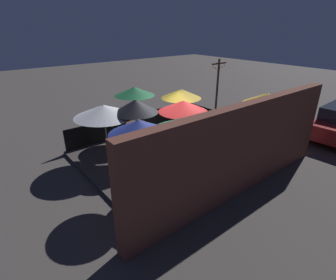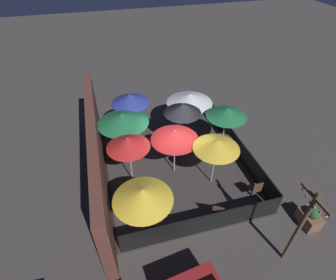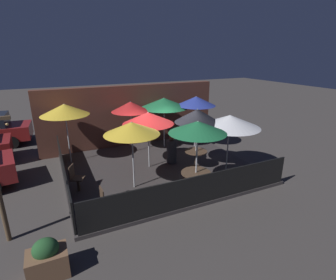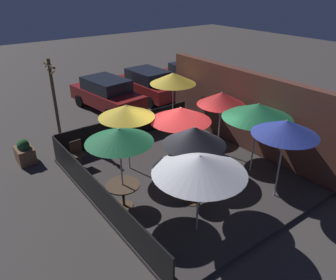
{
  "view_description": "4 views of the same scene",
  "coord_description": "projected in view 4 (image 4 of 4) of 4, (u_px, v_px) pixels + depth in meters",
  "views": [
    {
      "loc": [
        6.36,
        7.58,
        5.08
      ],
      "look_at": [
        0.65,
        0.42,
        1.05
      ],
      "focal_mm": 28.0,
      "sensor_mm": 36.0,
      "label": 1
    },
    {
      "loc": [
        -8.24,
        2.6,
        8.69
      ],
      "look_at": [
        0.48,
        0.22,
        1.25
      ],
      "focal_mm": 28.0,
      "sensor_mm": 36.0,
      "label": 2
    },
    {
      "loc": [
        -3.76,
        -8.98,
        4.55
      ],
      "look_at": [
        0.62,
        0.4,
        1.05
      ],
      "focal_mm": 28.0,
      "sensor_mm": 36.0,
      "label": 3
    },
    {
      "loc": [
        7.21,
        -5.94,
        5.99
      ],
      "look_at": [
        -0.34,
        -0.33,
        1.37
      ],
      "focal_mm": 35.0,
      "sensor_mm": 36.0,
      "label": 4
    }
  ],
  "objects": [
    {
      "name": "fence_front",
      "position": [
        98.0,
        195.0,
        9.13
      ],
      "size": [
        6.99,
        0.05,
        0.95
      ],
      "color": "black",
      "rests_on": "patio_deck"
    },
    {
      "name": "dining_table_1",
      "position": [
        123.0,
        189.0,
        9.19
      ],
      "size": [
        0.97,
        0.97,
        0.73
      ],
      "color": "#4C3828",
      "rests_on": "patio_deck"
    },
    {
      "name": "patio_umbrella_8",
      "position": [
        181.0,
        114.0,
        10.39
      ],
      "size": [
        1.99,
        1.99,
        2.26
      ],
      "color": "#B2B2B7",
      "rests_on": "patio_deck"
    },
    {
      "name": "fence_side_left",
      "position": [
        128.0,
        127.0,
        13.31
      ],
      "size": [
        0.05,
        5.95,
        0.95
      ],
      "color": "black",
      "rests_on": "patio_deck"
    },
    {
      "name": "parked_car_1",
      "position": [
        148.0,
        84.0,
        17.92
      ],
      "size": [
        4.16,
        1.95,
        1.62
      ],
      "rotation": [
        0.0,
        0.0,
        0.05
      ],
      "color": "maroon",
      "rests_on": "ground_plane"
    },
    {
      "name": "patio_umbrella_2",
      "position": [
        221.0,
        98.0,
        11.43
      ],
      "size": [
        1.71,
        1.71,
        2.36
      ],
      "color": "#B2B2B7",
      "rests_on": "patio_deck"
    },
    {
      "name": "planter_box",
      "position": [
        25.0,
        152.0,
        11.77
      ],
      "size": [
        0.82,
        0.57,
        0.91
      ],
      "color": "brown",
      "rests_on": "ground_plane"
    },
    {
      "name": "patio_umbrella_5",
      "position": [
        286.0,
        128.0,
        8.91
      ],
      "size": [
        1.84,
        1.84,
        2.46
      ],
      "color": "#B2B2B7",
      "rests_on": "patio_deck"
    },
    {
      "name": "patio_umbrella_3",
      "position": [
        200.0,
        164.0,
        7.67
      ],
      "size": [
        2.29,
        2.29,
        2.21
      ],
      "color": "#B2B2B7",
      "rests_on": "patio_deck"
    },
    {
      "name": "parked_car_0",
      "position": [
        107.0,
        94.0,
        16.39
      ],
      "size": [
        4.52,
        2.24,
        1.62
      ],
      "rotation": [
        0.0,
        0.0,
        0.13
      ],
      "color": "maroon",
      "rests_on": "ground_plane"
    },
    {
      "name": "ground_plane",
      "position": [
        182.0,
        177.0,
        11.01
      ],
      "size": [
        60.0,
        60.0,
        0.0
      ],
      "primitive_type": "plane",
      "color": "#423D3A"
    },
    {
      "name": "patio_umbrella_1",
      "position": [
        119.0,
        135.0,
        8.46
      ],
      "size": [
        1.81,
        1.81,
        2.44
      ],
      "color": "#B2B2B7",
      "rests_on": "patio_deck"
    },
    {
      "name": "patio_umbrella_7",
      "position": [
        258.0,
        111.0,
        10.24
      ],
      "size": [
        2.23,
        2.23,
        2.41
      ],
      "color": "#B2B2B7",
      "rests_on": "patio_deck"
    },
    {
      "name": "light_post",
      "position": [
        54.0,
        97.0,
        12.62
      ],
      "size": [
        1.1,
        0.12,
        3.4
      ],
      "color": "brown",
      "rests_on": "ground_plane"
    },
    {
      "name": "building_wall",
      "position": [
        252.0,
        114.0,
        12.12
      ],
      "size": [
        8.79,
        0.36,
        3.03
      ],
      "color": "brown",
      "rests_on": "ground_plane"
    },
    {
      "name": "patio_umbrella_0",
      "position": [
        194.0,
        136.0,
        8.68
      ],
      "size": [
        1.73,
        1.73,
        2.4
      ],
      "color": "#B2B2B7",
      "rests_on": "patio_deck"
    },
    {
      "name": "patio_umbrella_6",
      "position": [
        126.0,
        111.0,
        10.4
      ],
      "size": [
        1.82,
        1.82,
        2.31
      ],
      "color": "#B2B2B7",
      "rests_on": "patio_deck"
    },
    {
      "name": "patio_umbrella_4",
      "position": [
        173.0,
        78.0,
        13.32
      ],
      "size": [
        1.9,
        1.9,
        2.48
      ],
      "color": "#B2B2B7",
      "rests_on": "patio_deck"
    },
    {
      "name": "dining_table_0",
      "position": [
        192.0,
        185.0,
        9.37
      ],
      "size": [
        0.88,
        0.88,
        0.72
      ],
      "color": "#4C3828",
      "rests_on": "patio_deck"
    },
    {
      "name": "parked_car_2",
      "position": [
        191.0,
        78.0,
        18.92
      ],
      "size": [
        4.52,
        2.0,
        1.62
      ],
      "rotation": [
        0.0,
        0.0,
        -0.06
      ],
      "color": "maroon",
      "rests_on": "ground_plane"
    },
    {
      "name": "patio_chair_1",
      "position": [
        78.0,
        153.0,
        11.28
      ],
      "size": [
        0.42,
        0.42,
        0.92
      ],
      "rotation": [
        0.0,
        0.0,
        0.04
      ],
      "color": "#4C3828",
      "rests_on": "patio_deck"
    },
    {
      "name": "patron_0",
      "position": [
        200.0,
        168.0,
        10.33
      ],
      "size": [
        0.48,
        0.48,
        1.19
      ],
      "rotation": [
        0.0,
        0.0,
        1.74
      ],
      "color": "#333338",
      "rests_on": "patio_deck"
    },
    {
      "name": "patio_deck",
      "position": [
        182.0,
        176.0,
        10.99
      ],
      "size": [
        7.19,
        6.15,
        0.12
      ],
      "color": "#383333",
      "rests_on": "ground_plane"
    },
    {
      "name": "patio_chair_0",
      "position": [
        118.0,
        133.0,
        12.73
      ],
      "size": [
        0.54,
        0.54,
        0.92
      ],
      "rotation": [
        0.0,
        0.0,
        -0.46
      ],
      "color": "#4C3828",
      "rests_on": "patio_deck"
    }
  ]
}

